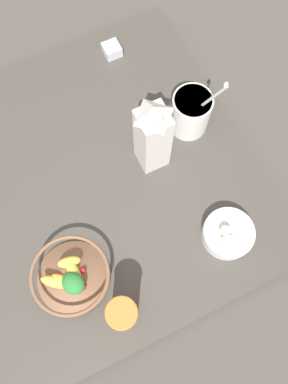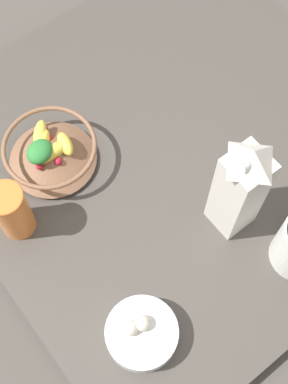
{
  "view_description": "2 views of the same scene",
  "coord_description": "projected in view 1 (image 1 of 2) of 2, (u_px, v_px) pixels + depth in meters",
  "views": [
    {
      "loc": [
        -0.01,
        -0.4,
        1.05
      ],
      "look_at": [
        0.13,
        -0.12,
        0.08
      ],
      "focal_mm": 35.0,
      "sensor_mm": 36.0,
      "label": 1
    },
    {
      "loc": [
        0.42,
        -0.42,
        1.08
      ],
      "look_at": [
        0.07,
        -0.15,
        0.11
      ],
      "focal_mm": 50.0,
      "sensor_mm": 36.0,
      "label": 2
    }
  ],
  "objects": [
    {
      "name": "countertop",
      "position": [
        87.0,
        183.0,
        1.09
      ],
      "size": [
        0.94,
        0.94,
        0.04
      ],
      "color": "#47423D",
      "rests_on": "ground_plane"
    },
    {
      "name": "yogurt_tub",
      "position": [
        191.0,
        112.0,
        1.05
      ],
      "size": [
        0.11,
        0.12,
        0.25
      ],
      "color": "white",
      "rests_on": "countertop"
    },
    {
      "name": "garlic_bowl",
      "position": [
        228.0,
        234.0,
        1.0
      ],
      "size": [
        0.14,
        0.14,
        0.07
      ],
      "color": "white",
      "rests_on": "countertop"
    },
    {
      "name": "milk_carton",
      "position": [
        153.0,
        136.0,
        0.96
      ],
      "size": [
        0.08,
        0.08,
        0.28
      ],
      "color": "silver",
      "rests_on": "countertop"
    },
    {
      "name": "spice_jar",
      "position": [
        112.0,
        50.0,
        1.19
      ],
      "size": [
        0.05,
        0.05,
        0.03
      ],
      "color": "silver",
      "rests_on": "countertop"
    },
    {
      "name": "ground_plane",
      "position": [
        88.0,
        185.0,
        1.11
      ],
      "size": [
        6.0,
        6.0,
        0.0
      ],
      "primitive_type": "plane",
      "color": "#4C4742"
    },
    {
      "name": "fruit_bowl",
      "position": [
        71.0,
        276.0,
        0.94
      ],
      "size": [
        0.2,
        0.2,
        0.09
      ],
      "color": "brown",
      "rests_on": "countertop"
    },
    {
      "name": "drinking_cup",
      "position": [
        123.0,
        313.0,
        0.88
      ],
      "size": [
        0.07,
        0.07,
        0.14
      ],
      "color": "orange",
      "rests_on": "countertop"
    }
  ]
}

